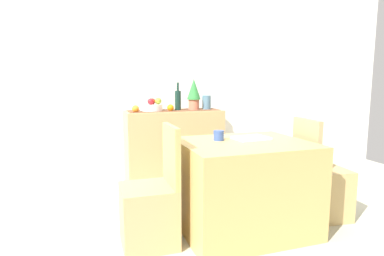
% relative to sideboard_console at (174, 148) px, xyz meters
% --- Properties ---
extents(ground_plane, '(6.40, 6.40, 0.02)m').
position_rel_sideboard_console_xyz_m(ground_plane, '(-0.01, -0.92, -0.45)').
color(ground_plane, beige).
rests_on(ground_plane, ground).
extents(room_wall_rear, '(6.40, 0.06, 2.70)m').
position_rel_sideboard_console_xyz_m(room_wall_rear, '(-0.01, 0.26, 0.91)').
color(room_wall_rear, white).
rests_on(room_wall_rear, ground).
extents(sideboard_console, '(1.12, 0.42, 0.88)m').
position_rel_sideboard_console_xyz_m(sideboard_console, '(0.00, 0.00, 0.00)').
color(sideboard_console, tan).
rests_on(sideboard_console, ground).
extents(table_runner, '(1.05, 0.32, 0.01)m').
position_rel_sideboard_console_xyz_m(table_runner, '(0.00, 0.00, 0.44)').
color(table_runner, brown).
rests_on(table_runner, sideboard_console).
extents(fruit_bowl, '(0.25, 0.25, 0.07)m').
position_rel_sideboard_console_xyz_m(fruit_bowl, '(-0.26, 0.00, 0.48)').
color(fruit_bowl, white).
rests_on(fruit_bowl, table_runner).
extents(apple_left, '(0.07, 0.07, 0.07)m').
position_rel_sideboard_console_xyz_m(apple_left, '(-0.25, 0.01, 0.55)').
color(apple_left, red).
rests_on(apple_left, fruit_bowl).
extents(apple_right, '(0.08, 0.08, 0.08)m').
position_rel_sideboard_console_xyz_m(apple_right, '(-0.19, -0.03, 0.56)').
color(apple_right, '#91A830').
rests_on(apple_right, fruit_bowl).
extents(apple_rear, '(0.07, 0.07, 0.07)m').
position_rel_sideboard_console_xyz_m(apple_rear, '(-0.28, -0.05, 0.56)').
color(apple_rear, red).
rests_on(apple_rear, fruit_bowl).
extents(wine_bottle, '(0.07, 0.07, 0.32)m').
position_rel_sideboard_console_xyz_m(wine_bottle, '(0.05, 0.00, 0.56)').
color(wine_bottle, '#153028').
rests_on(wine_bottle, sideboard_console).
extents(ceramic_vase, '(0.10, 0.10, 0.17)m').
position_rel_sideboard_console_xyz_m(ceramic_vase, '(0.41, 0.00, 0.53)').
color(ceramic_vase, slate).
rests_on(ceramic_vase, sideboard_console).
extents(potted_plant, '(0.16, 0.16, 0.37)m').
position_rel_sideboard_console_xyz_m(potted_plant, '(0.25, 0.00, 0.64)').
color(potted_plant, '#BE694E').
rests_on(potted_plant, sideboard_console).
extents(orange_loose_near_bowl, '(0.08, 0.08, 0.08)m').
position_rel_sideboard_console_xyz_m(orange_loose_near_bowl, '(-0.05, -0.06, 0.48)').
color(orange_loose_near_bowl, orange).
rests_on(orange_loose_near_bowl, sideboard_console).
extents(orange_loose_far, '(0.08, 0.08, 0.08)m').
position_rel_sideboard_console_xyz_m(orange_loose_far, '(-0.46, -0.08, 0.48)').
color(orange_loose_far, orange).
rests_on(orange_loose_far, sideboard_console).
extents(dining_table, '(1.02, 0.84, 0.74)m').
position_rel_sideboard_console_xyz_m(dining_table, '(0.22, -1.34, -0.07)').
color(dining_table, tan).
rests_on(dining_table, ground).
extents(open_book, '(0.30, 0.24, 0.02)m').
position_rel_sideboard_console_xyz_m(open_book, '(0.33, -1.25, 0.31)').
color(open_book, white).
rests_on(open_book, dining_table).
extents(coffee_cup, '(0.09, 0.09, 0.08)m').
position_rel_sideboard_console_xyz_m(coffee_cup, '(0.05, -1.22, 0.34)').
color(coffee_cup, '#355092').
rests_on(coffee_cup, dining_table).
extents(chair_near_window, '(0.41, 0.41, 0.90)m').
position_rel_sideboard_console_xyz_m(chair_near_window, '(-0.55, -1.34, -0.18)').
color(chair_near_window, tan).
rests_on(chair_near_window, ground).
extents(chair_by_corner, '(0.44, 0.44, 0.90)m').
position_rel_sideboard_console_xyz_m(chair_by_corner, '(0.99, -1.34, -0.18)').
color(chair_by_corner, tan).
rests_on(chair_by_corner, ground).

